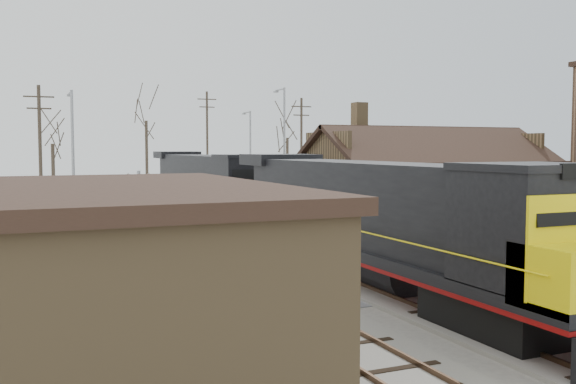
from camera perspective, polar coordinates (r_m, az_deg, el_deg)
name	(u,v)px	position (r m, az deg, el deg)	size (l,w,h in m)	color
ground	(351,277)	(25.61, 5.60, -7.49)	(140.00, 140.00, 0.00)	#9C978C
road	(351,276)	(25.60, 5.60, -7.45)	(60.00, 9.00, 0.03)	slate
track_main	(231,230)	(39.23, -5.05, -3.38)	(3.40, 90.00, 0.24)	#9C978C
track_siding	(158,234)	(38.08, -11.51, -3.66)	(3.40, 90.00, 0.24)	#9C978C
depot	(425,189)	(41.75, 12.10, 0.22)	(15.20, 9.31, 7.90)	olive
locomotive_lead	(383,220)	(23.21, 8.45, -2.48)	(3.19, 21.33, 4.74)	black
locomotive_trailing	(211,186)	(43.05, -6.84, 0.51)	(3.19, 21.33, 4.49)	black
crossbuck_near	(486,244)	(23.62, 17.15, -4.42)	(0.99, 0.39, 3.57)	#A5A8AD
crossbuck_far	(139,224)	(27.06, -13.07, -2.80)	(1.17, 0.34, 4.14)	#A5A8AD
streetlight_a	(73,152)	(40.82, -18.60, 3.36)	(0.25, 2.04, 8.51)	#A5A8AD
streetlight_b	(284,143)	(49.96, -0.39, 4.35)	(0.25, 2.04, 9.70)	#A5A8AD
streetlight_c	(250,151)	(59.41, -3.42, 3.66)	(0.25, 2.04, 8.43)	#A5A8AD
utility_pole_a	(40,150)	(47.44, -21.17, 3.50)	(2.00, 0.24, 9.35)	#382D23
utility_pole_b	(207,142)	(67.06, -7.19, 4.45)	(2.00, 0.24, 10.83)	#382D23
utility_pole_c	(301,148)	(60.14, 1.20, 3.97)	(2.00, 0.24, 9.68)	#382D23
tree_b	(52,134)	(60.97, -20.22, 4.87)	(3.60, 3.60, 8.83)	#382D23
tree_c	(146,108)	(70.73, -12.51, 7.27)	(5.29, 5.29, 12.96)	#382D23
tree_d	(287,128)	(68.26, -0.06, 5.68)	(4.07, 4.07, 9.96)	#382D23
tree_e	(361,134)	(67.45, 6.50, 5.13)	(3.70, 3.70, 9.07)	#382D23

